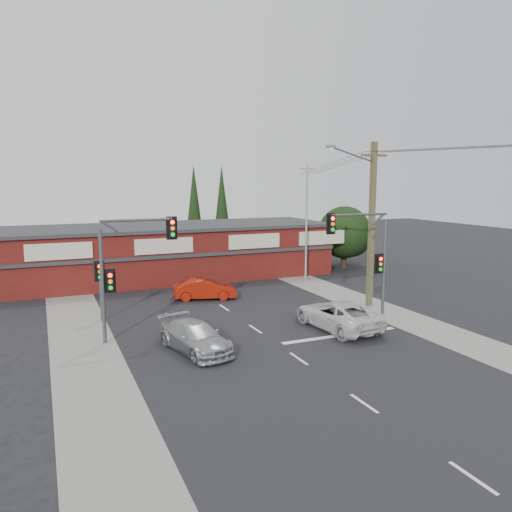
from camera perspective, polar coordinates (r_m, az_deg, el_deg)
name	(u,v)px	position (r m, az deg, el deg)	size (l,w,h in m)	color
ground	(265,336)	(25.36, 1.00, -9.09)	(120.00, 120.00, 0.00)	black
road_strip	(230,312)	(29.79, -3.00, -6.38)	(14.00, 70.00, 0.01)	black
verge_left	(79,328)	(28.11, -19.62, -7.80)	(3.00, 70.00, 0.02)	gray
verge_right	(351,298)	(33.61, 10.75, -4.78)	(3.00, 70.00, 0.02)	gray
stop_line	(340,335)	(25.71, 9.62, -8.92)	(6.50, 0.35, 0.01)	silver
white_suv	(337,315)	(26.67, 9.29, -6.64)	(2.48, 5.37, 1.49)	silver
silver_suv	(195,337)	(23.16, -6.97, -9.14)	(1.89, 4.65, 1.35)	#A2A5A8
red_sedan	(205,289)	(32.87, -5.84, -3.79)	(1.43, 4.09, 1.35)	#9A1909
lane_dashes	(191,285)	(37.37, -7.40, -3.34)	(0.12, 63.97, 0.01)	silver
shop_building	(165,251)	(40.39, -10.30, 0.54)	(27.30, 8.40, 4.22)	#4B110F
tree_cluster	(343,235)	(45.09, 9.95, 2.36)	(5.90, 5.10, 5.50)	#2D2116
conifer_near	(194,204)	(47.98, -7.08, 5.89)	(1.80, 1.80, 9.25)	#2D2116
conifer_far	(222,203)	(50.96, -3.93, 6.09)	(1.80, 1.80, 9.25)	#2D2116
traffic_mast_left	(125,261)	(24.55, -14.77, -0.53)	(3.77, 0.27, 5.97)	#47494C
traffic_mast_right	(368,248)	(28.76, 12.73, 0.88)	(3.96, 0.27, 5.97)	#47494C
pedestal_signal	(100,278)	(28.63, -17.41, -2.46)	(0.55, 0.27, 3.38)	#47494C
utility_pole	(370,219)	(31.08, 12.91, 4.13)	(4.38, 0.59, 10.00)	brown
steel_pole	(306,220)	(39.05, 5.79, 4.16)	(1.20, 0.16, 9.00)	gray
power_lines	(441,154)	(26.90, 20.37, 10.92)	(2.01, 29.00, 1.22)	black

